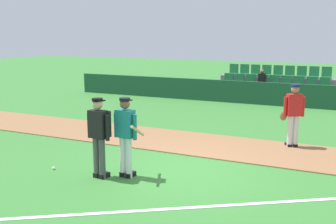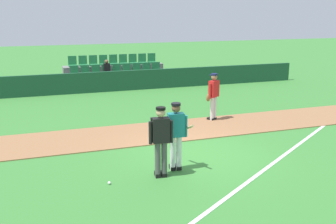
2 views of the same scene
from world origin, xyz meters
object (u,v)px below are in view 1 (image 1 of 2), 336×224
batter_teal_jersey (126,134)px  baseball (54,168)px  umpire_home_plate (99,133)px  runner_red_jersey (293,113)px

batter_teal_jersey → baseball: (-1.78, -0.32, -0.93)m
umpire_home_plate → runner_red_jersey: (3.41, 4.27, -0.04)m
batter_teal_jersey → umpire_home_plate: same height
batter_teal_jersey → baseball: bearing=-169.8°
runner_red_jersey → baseball: (-4.69, -4.31, -0.93)m
batter_teal_jersey → umpire_home_plate: 0.57m
batter_teal_jersey → baseball: size_ratio=23.78×
umpire_home_plate → baseball: size_ratio=23.78×
runner_red_jersey → baseball: runner_red_jersey is taller
umpire_home_plate → baseball: (-1.28, -0.04, -0.96)m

